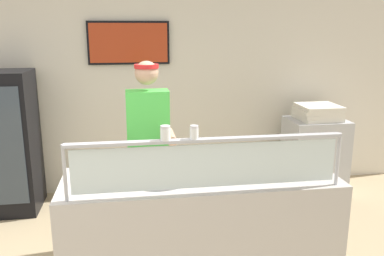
% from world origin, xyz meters
% --- Properties ---
extents(ground_plane, '(12.00, 12.00, 0.00)m').
position_xyz_m(ground_plane, '(1.03, 1.00, 0.00)').
color(ground_plane, tan).
rests_on(ground_plane, ground).
extents(shop_rear_unit, '(6.45, 0.13, 2.70)m').
position_xyz_m(shop_rear_unit, '(1.02, 2.59, 1.36)').
color(shop_rear_unit, silver).
rests_on(shop_rear_unit, ground).
extents(serving_counter, '(2.05, 0.72, 0.95)m').
position_xyz_m(serving_counter, '(1.03, 0.36, 0.47)').
color(serving_counter, '#BCB7B2').
rests_on(serving_counter, ground).
extents(sneeze_guard, '(1.88, 0.06, 0.38)m').
position_xyz_m(sneeze_guard, '(1.03, 0.06, 1.20)').
color(sneeze_guard, '#B2B5BC').
rests_on(sneeze_guard, serving_counter).
extents(pizza_tray, '(0.46, 0.46, 0.04)m').
position_xyz_m(pizza_tray, '(0.72, 0.35, 0.97)').
color(pizza_tray, '#9EA0A8').
rests_on(pizza_tray, serving_counter).
extents(pizza_server, '(0.14, 0.29, 0.01)m').
position_xyz_m(pizza_server, '(0.68, 0.33, 0.99)').
color(pizza_server, '#ADAFB7').
rests_on(pizza_server, pizza_tray).
extents(parmesan_shaker, '(0.07, 0.07, 0.10)m').
position_xyz_m(parmesan_shaker, '(0.74, 0.06, 1.37)').
color(parmesan_shaker, white).
rests_on(parmesan_shaker, sneeze_guard).
extents(pepper_flake_shaker, '(0.06, 0.06, 0.09)m').
position_xyz_m(pepper_flake_shaker, '(0.93, 0.06, 1.37)').
color(pepper_flake_shaker, white).
rests_on(pepper_flake_shaker, sneeze_guard).
extents(worker_figure, '(0.41, 0.50, 1.76)m').
position_xyz_m(worker_figure, '(0.68, 1.11, 1.01)').
color(worker_figure, '#23232D').
rests_on(worker_figure, ground).
extents(drink_fridge, '(0.66, 0.63, 1.59)m').
position_xyz_m(drink_fridge, '(-0.87, 2.15, 0.80)').
color(drink_fridge, black).
rests_on(drink_fridge, ground).
extents(prep_shelf, '(0.70, 0.55, 0.95)m').
position_xyz_m(prep_shelf, '(2.79, 2.10, 0.47)').
color(prep_shelf, '#B7BABF').
rests_on(prep_shelf, ground).
extents(pizza_box_stack, '(0.50, 0.49, 0.18)m').
position_xyz_m(pizza_box_stack, '(2.80, 2.10, 1.04)').
color(pizza_box_stack, silver).
rests_on(pizza_box_stack, prep_shelf).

